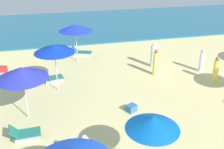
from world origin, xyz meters
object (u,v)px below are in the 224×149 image
umbrella_3 (54,49)px  cooler_box_0 (2,69)px  umbrella_2 (153,123)px  beachgoer_5 (216,70)px  umbrella_1 (76,28)px  beachgoer_3 (156,63)px  beachgoer_4 (153,56)px  lounge_chair_8_0 (24,133)px  beachgoer_2 (202,61)px  lounge_chair_3_0 (52,78)px  lounge_chair_1_0 (81,52)px  umbrella_8 (22,73)px  cooler_box_1 (131,108)px

umbrella_3 → cooler_box_0: 5.26m
umbrella_2 → beachgoer_5: size_ratio=1.51×
umbrella_1 → umbrella_2: size_ratio=1.11×
umbrella_3 → beachgoer_3: 6.36m
umbrella_3 → beachgoer_4: size_ratio=1.59×
lounge_chair_8_0 → beachgoer_2: size_ratio=0.85×
lounge_chair_3_0 → beachgoer_5: size_ratio=0.85×
lounge_chair_8_0 → beachgoer_4: 10.04m
beachgoer_3 → beachgoer_4: 1.31m
lounge_chair_1_0 → umbrella_3: umbrella_3 is taller
umbrella_1 → umbrella_2: (1.22, -11.21, -0.25)m
umbrella_1 → beachgoer_5: umbrella_1 is taller
beachgoer_5 → cooler_box_0: 13.38m
umbrella_8 → beachgoer_3: umbrella_8 is taller
umbrella_8 → cooler_box_1: size_ratio=5.61×
beachgoer_3 → beachgoer_4: beachgoer_3 is taller
lounge_chair_3_0 → beachgoer_3: bearing=-104.7°
umbrella_3 → beachgoer_2: bearing=2.7°
beachgoer_3 → cooler_box_1: bearing=-175.0°
umbrella_2 → beachgoer_4: umbrella_2 is taller
umbrella_1 → lounge_chair_8_0: umbrella_1 is taller
cooler_box_1 → lounge_chair_3_0: bearing=103.1°
lounge_chair_1_0 → umbrella_8: (-3.55, -7.68, 2.11)m
beachgoer_3 → beachgoer_5: size_ratio=1.08×
umbrella_3 → beachgoer_3: umbrella_3 is taller
umbrella_8 → beachgoer_5: bearing=7.4°
cooler_box_0 → beachgoer_3: bearing=-0.7°
umbrella_3 → cooler_box_1: 5.16m
umbrella_3 → cooler_box_1: size_ratio=5.80×
lounge_chair_3_0 → umbrella_3: bearing=-175.4°
umbrella_8 → beachgoer_3: 8.38m
umbrella_3 → beachgoer_2: umbrella_3 is taller
lounge_chair_3_0 → beachgoer_3: 6.45m
lounge_chair_3_0 → beachgoer_5: (9.55, -2.23, 0.51)m
beachgoer_2 → umbrella_8: bearing=88.5°
umbrella_3 → cooler_box_0: size_ratio=4.59×
umbrella_2 → beachgoer_2: 10.04m
umbrella_8 → beachgoer_5: (10.78, 1.39, -1.58)m
beachgoer_2 → cooler_box_1: bearing=104.8°
beachgoer_5 → beachgoer_4: bearing=60.2°
umbrella_1 → umbrella_8: (-3.12, -6.52, -0.09)m
lounge_chair_3_0 → beachgoer_3: size_ratio=0.79×
beachgoer_3 → cooler_box_1: beachgoer_3 is taller
lounge_chair_1_0 → beachgoer_3: 6.16m
umbrella_1 → umbrella_3: umbrella_3 is taller
umbrella_8 → beachgoer_4: umbrella_8 is taller
cooler_box_0 → beachgoer_4: bearing=6.9°
lounge_chair_8_0 → umbrella_8: bearing=-6.9°
beachgoer_3 → lounge_chair_3_0: bearing=126.3°
umbrella_8 → beachgoer_5: umbrella_8 is taller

